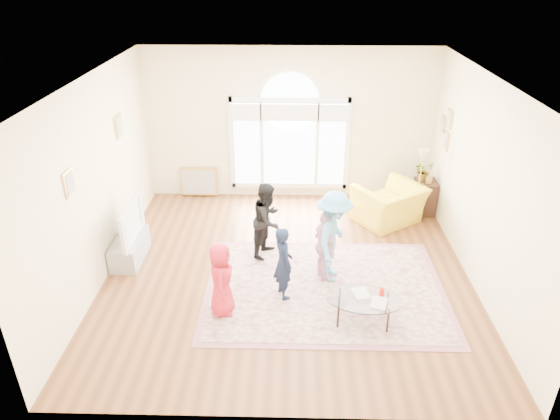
{
  "coord_description": "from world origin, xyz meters",
  "views": [
    {
      "loc": [
        0.04,
        -7.03,
        4.77
      ],
      "look_at": [
        -0.13,
        0.3,
        1.0
      ],
      "focal_mm": 32.0,
      "sensor_mm": 36.0,
      "label": 1
    }
  ],
  "objects_px": {
    "area_rug": "(325,288)",
    "coffee_table": "(364,299)",
    "armchair": "(389,204)",
    "television": "(126,222)",
    "tv_console": "(130,249)"
  },
  "relations": [
    {
      "from": "area_rug",
      "to": "armchair",
      "type": "height_order",
      "value": "armchair"
    },
    {
      "from": "area_rug",
      "to": "television",
      "type": "bearing_deg",
      "value": 166.7
    },
    {
      "from": "tv_console",
      "to": "coffee_table",
      "type": "bearing_deg",
      "value": -22.28
    },
    {
      "from": "area_rug",
      "to": "coffee_table",
      "type": "bearing_deg",
      "value": -57.6
    },
    {
      "from": "tv_console",
      "to": "armchair",
      "type": "distance_m",
      "value": 4.96
    },
    {
      "from": "area_rug",
      "to": "television",
      "type": "relative_size",
      "value": 3.18
    },
    {
      "from": "area_rug",
      "to": "coffee_table",
      "type": "height_order",
      "value": "coffee_table"
    },
    {
      "from": "tv_console",
      "to": "armchair",
      "type": "height_order",
      "value": "armchair"
    },
    {
      "from": "area_rug",
      "to": "coffee_table",
      "type": "xyz_separation_m",
      "value": [
        0.5,
        -0.79,
        0.39
      ]
    },
    {
      "from": "area_rug",
      "to": "television",
      "type": "height_order",
      "value": "television"
    },
    {
      "from": "tv_console",
      "to": "coffee_table",
      "type": "height_order",
      "value": "coffee_table"
    },
    {
      "from": "tv_console",
      "to": "coffee_table",
      "type": "distance_m",
      "value": 4.16
    },
    {
      "from": "coffee_table",
      "to": "armchair",
      "type": "bearing_deg",
      "value": 81.31
    },
    {
      "from": "television",
      "to": "area_rug",
      "type": "bearing_deg",
      "value": -13.3
    },
    {
      "from": "armchair",
      "to": "television",
      "type": "bearing_deg",
      "value": -16.63
    }
  ]
}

